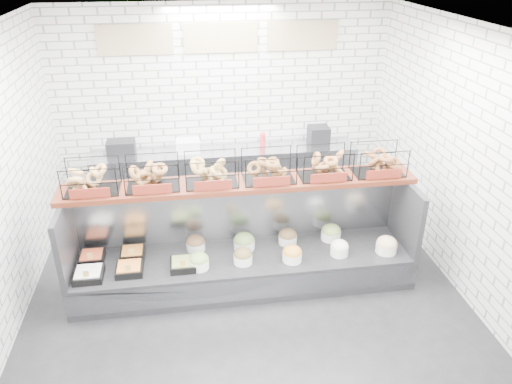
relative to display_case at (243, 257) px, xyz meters
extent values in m
plane|color=black|center=(0.00, -0.34, -0.33)|extent=(5.50, 5.50, 0.00)
cube|color=white|center=(0.00, 2.41, 1.17)|extent=(5.00, 0.02, 3.00)
cube|color=white|center=(2.50, -0.34, 1.17)|extent=(0.02, 5.50, 3.00)
cube|color=white|center=(0.00, -0.34, 2.67)|extent=(5.00, 5.50, 0.02)
cube|color=beige|center=(-1.20, 2.38, 2.17)|extent=(1.05, 0.03, 0.42)
cube|color=beige|center=(0.00, 2.38, 2.17)|extent=(1.05, 0.03, 0.42)
cube|color=beige|center=(1.20, 2.38, 2.17)|extent=(1.05, 0.03, 0.42)
cube|color=black|center=(0.00, -0.04, -0.13)|extent=(4.00, 0.90, 0.40)
cube|color=#93969B|center=(0.00, -0.48, -0.11)|extent=(4.00, 0.03, 0.28)
cube|color=#93969B|center=(0.00, 0.37, 0.47)|extent=(4.00, 0.08, 0.80)
cube|color=black|center=(-1.97, -0.04, 0.47)|extent=(0.06, 0.90, 0.80)
cube|color=black|center=(1.97, -0.04, 0.47)|extent=(0.06, 0.90, 0.80)
cube|color=black|center=(-1.75, -0.25, 0.11)|extent=(0.32, 0.32, 0.08)
cube|color=white|center=(-1.75, -0.25, 0.15)|extent=(0.27, 0.27, 0.04)
cube|color=gold|center=(-1.75, -0.36, 0.20)|extent=(0.06, 0.01, 0.08)
cube|color=black|center=(-1.76, 0.09, 0.11)|extent=(0.28, 0.28, 0.08)
cube|color=#F05D32|center=(-1.76, 0.09, 0.15)|extent=(0.24, 0.24, 0.04)
cube|color=gold|center=(-1.76, 0.00, 0.20)|extent=(0.06, 0.01, 0.08)
cube|color=black|center=(-1.31, -0.21, 0.11)|extent=(0.30, 0.30, 0.08)
cube|color=orange|center=(-1.31, -0.21, 0.15)|extent=(0.25, 0.25, 0.04)
cube|color=gold|center=(-1.31, -0.31, 0.20)|extent=(0.06, 0.01, 0.08)
cube|color=black|center=(-1.30, 0.11, 0.11)|extent=(0.28, 0.28, 0.08)
cube|color=orange|center=(-1.30, 0.11, 0.15)|extent=(0.23, 0.23, 0.04)
cube|color=gold|center=(-1.30, 0.01, 0.20)|extent=(0.06, 0.01, 0.08)
cube|color=black|center=(-0.72, -0.21, 0.11)|extent=(0.29, 0.29, 0.08)
cube|color=#88984D|center=(-0.72, -0.21, 0.15)|extent=(0.25, 0.25, 0.04)
cube|color=gold|center=(-0.72, -0.31, 0.20)|extent=(0.06, 0.01, 0.08)
cylinder|color=white|center=(-0.53, -0.24, 0.13)|extent=(0.22, 0.22, 0.11)
ellipsoid|color=#78994E|center=(-0.53, -0.24, 0.19)|extent=(0.22, 0.22, 0.15)
cylinder|color=white|center=(-0.56, 0.15, 0.13)|extent=(0.23, 0.23, 0.11)
ellipsoid|color=brown|center=(-0.56, 0.15, 0.19)|extent=(0.22, 0.22, 0.16)
cylinder|color=white|center=(-0.03, -0.21, 0.13)|extent=(0.22, 0.22, 0.11)
ellipsoid|color=brown|center=(-0.03, -0.21, 0.19)|extent=(0.22, 0.22, 0.15)
cylinder|color=white|center=(0.02, 0.09, 0.13)|extent=(0.26, 0.26, 0.11)
ellipsoid|color=#668A46|center=(0.02, 0.09, 0.19)|extent=(0.25, 0.25, 0.18)
cylinder|color=white|center=(0.54, -0.25, 0.13)|extent=(0.23, 0.23, 0.11)
ellipsoid|color=orange|center=(0.54, -0.25, 0.19)|extent=(0.22, 0.22, 0.16)
cylinder|color=white|center=(0.57, 0.13, 0.13)|extent=(0.23, 0.23, 0.11)
ellipsoid|color=brown|center=(0.57, 0.13, 0.19)|extent=(0.22, 0.22, 0.16)
cylinder|color=white|center=(1.12, -0.21, 0.13)|extent=(0.22, 0.22, 0.11)
ellipsoid|color=white|center=(1.12, -0.21, 0.19)|extent=(0.21, 0.21, 0.15)
cylinder|color=white|center=(1.12, 0.14, 0.13)|extent=(0.25, 0.25, 0.11)
ellipsoid|color=#7D994E|center=(1.12, 0.14, 0.19)|extent=(0.24, 0.24, 0.17)
cylinder|color=white|center=(1.70, -0.24, 0.13)|extent=(0.25, 0.25, 0.11)
ellipsoid|color=#D9AE85|center=(1.70, -0.24, 0.19)|extent=(0.25, 0.25, 0.17)
cube|color=#44190E|center=(0.00, 0.18, 0.90)|extent=(4.10, 0.50, 0.06)
cube|color=black|center=(-1.64, 0.18, 1.10)|extent=(0.60, 0.38, 0.34)
cube|color=maroon|center=(-1.64, -0.02, 1.00)|extent=(0.42, 0.02, 0.11)
cube|color=black|center=(-0.99, 0.18, 1.10)|extent=(0.60, 0.38, 0.34)
cube|color=maroon|center=(-0.99, -0.02, 1.00)|extent=(0.42, 0.02, 0.11)
cube|color=black|center=(-0.33, 0.18, 1.10)|extent=(0.60, 0.38, 0.34)
cube|color=maroon|center=(-0.33, -0.02, 1.00)|extent=(0.42, 0.02, 0.11)
cube|color=black|center=(0.33, 0.18, 1.10)|extent=(0.60, 0.38, 0.34)
cube|color=maroon|center=(0.33, -0.02, 1.00)|extent=(0.42, 0.02, 0.11)
cube|color=black|center=(0.99, 0.18, 1.10)|extent=(0.60, 0.38, 0.34)
cube|color=maroon|center=(0.99, -0.02, 1.00)|extent=(0.42, 0.02, 0.11)
cube|color=black|center=(1.64, 0.18, 1.10)|extent=(0.60, 0.38, 0.34)
cube|color=maroon|center=(1.64, -0.02, 1.00)|extent=(0.42, 0.02, 0.11)
cube|color=#93969B|center=(0.00, 2.09, 0.12)|extent=(4.00, 0.60, 0.90)
cube|color=black|center=(-1.53, 2.05, 0.69)|extent=(0.40, 0.30, 0.24)
cube|color=silver|center=(-0.56, 2.09, 0.66)|extent=(0.35, 0.28, 0.18)
cylinder|color=red|center=(0.57, 2.10, 0.68)|extent=(0.09, 0.09, 0.22)
cube|color=black|center=(1.44, 2.05, 0.72)|extent=(0.30, 0.30, 0.30)
camera|label=1|loc=(-0.59, -4.97, 3.40)|focal=35.00mm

